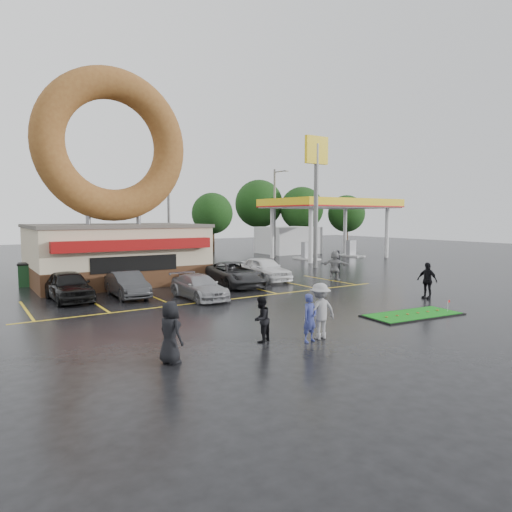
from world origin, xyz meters
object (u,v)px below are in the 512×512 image
streetlight_right (275,211)px  dumpster (35,275)px  person_cameraman (427,280)px  car_black (69,286)px  gas_station (311,221)px  putting_green (413,315)px  car_silver (199,287)px  car_grey (235,274)px  streetlight_mid (169,210)px  car_white (264,269)px  person_blue (310,318)px  shell_sign (316,177)px  car_dgrey (127,284)px  donut_shop (114,212)px

streetlight_right → dumpster: streetlight_right is taller
streetlight_right → dumpster: 25.24m
person_cameraman → car_black: bearing=-126.1°
gas_station → putting_green: (-15.34, -25.07, -3.66)m
car_silver → car_grey: bearing=33.8°
streetlight_mid → car_white: 13.58m
person_cameraman → putting_green: person_cameraman is taller
person_blue → shell_sign: bearing=40.5°
car_dgrey → person_cameraman: size_ratio=2.17×
car_white → person_blue: bearing=-117.3°
donut_shop → streetlight_right: donut_shop is taller
car_grey → car_white: bearing=24.5°
donut_shop → person_blue: (1.37, -17.85, -3.65)m
streetlight_mid → car_silver: 17.79m
streetlight_right → dumpster: size_ratio=5.00×
car_black → car_dgrey: car_black is taller
car_silver → car_grey: size_ratio=0.81×
streetlight_mid → gas_station: bearing=0.1°
car_black → dumpster: bearing=94.8°
person_blue → donut_shop: bearing=85.8°
streetlight_right → car_silver: (-17.21, -17.49, -4.17)m
person_cameraman → dumpster: bearing=-139.4°
car_black → person_cameraman: person_cameraman is taller
streetlight_mid → car_silver: (-5.21, -16.49, -4.17)m
car_grey → car_black: bearing=-176.9°
donut_shop → putting_green: bearing=-65.9°
dumpster → car_white: bearing=-16.0°
gas_station → streetlight_right: 4.26m
dumpster → putting_green: dumpster is taller
shell_sign → putting_green: size_ratio=2.35×
shell_sign → streetlight_mid: 12.93m
streetlight_right → person_cameraman: 25.24m
car_grey → person_cameraman: bearing=-49.9°
streetlight_right → car_grey: bearing=-132.3°
gas_station → putting_green: bearing=-121.5°
streetlight_mid → car_dgrey: streetlight_mid is taller
streetlight_mid → car_silver: bearing=-107.5°
donut_shop → car_white: (8.24, -4.97, -3.69)m
car_dgrey → person_cameraman: (12.75, -8.76, 0.26)m
car_white → dumpster: 14.14m
gas_station → streetlight_mid: size_ratio=1.52×
streetlight_right → car_black: (-22.90, -14.47, -4.03)m
car_white → person_blue: (-6.87, -12.88, 0.04)m
streetlight_right → person_blue: (-17.63, -26.80, -3.97)m
car_silver → dumpster: bearing=122.0°
car_silver → person_cameraman: 11.68m
streetlight_mid → person_cameraman: size_ratio=4.83×
car_dgrey → shell_sign: bearing=18.0°
streetlight_right → person_cameraman: streetlight_right is taller
car_black → person_blue: (5.27, -12.33, 0.06)m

